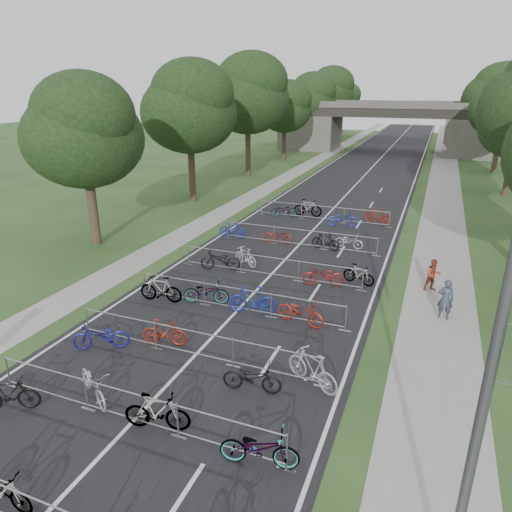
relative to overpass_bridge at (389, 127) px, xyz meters
The scene contains 51 objects.
road 15.41m from the overpass_bridge, 90.00° to the right, with size 11.00×140.00×0.01m, color black.
sidewalk_right 17.36m from the overpass_bridge, 61.93° to the right, with size 3.00×140.00×0.01m, color gray.
sidewalk_left 17.14m from the overpass_bridge, 116.57° to the right, with size 2.00×140.00×0.01m, color gray.
lane_markings 15.41m from the overpass_bridge, 90.00° to the right, with size 0.12×140.00×0.00m, color silver.
overpass_bridge is the anchor object (origin of this frame).
lamppost 63.55m from the overpass_bridge, 82.47° to the right, with size 0.61×0.65×8.21m.
tree_left_0 50.47m from the overpass_bridge, 103.07° to the right, with size 6.72×6.72×10.25m.
tree_left_1 38.97m from the overpass_bridge, 107.08° to the right, with size 7.56×7.56×11.53m.
tree_left_2 27.92m from the overpass_bridge, 114.44° to the right, with size 8.40×8.40×12.81m.
tree_left_3 17.59m from the overpass_bridge, 131.07° to the right, with size 6.72×6.72×10.25m.
tree_right_3 18.82m from the overpass_bridge, 44.93° to the right, with size 7.17×7.17×10.93m.
tree_left_4 12.05m from the overpass_bridge, behind, with size 7.56×7.56×11.53m.
tree_right_4 13.86m from the overpass_bridge, ahead, with size 8.18×8.18×12.47m.
tree_left_5 16.44m from the overpass_bridge, 136.20° to the left, with size 8.40×8.40×12.81m.
tree_right_5 17.23m from the overpass_bridge, 39.82° to the left, with size 6.16×6.16×9.39m.
tree_left_6 25.77m from the overpass_bridge, 116.43° to the left, with size 6.72×6.72×10.25m.
tree_right_6 26.62m from the overpass_bridge, 60.25° to the left, with size 7.17×7.17×10.93m.
barrier_row_0 65.07m from the overpass_bridge, 90.00° to the right, with size 9.70×0.08×1.10m.
barrier_row_1 61.47m from the overpass_bridge, 90.00° to the right, with size 9.70×0.08×1.10m.
barrier_row_2 57.88m from the overpass_bridge, 90.00° to the right, with size 9.70×0.08×1.10m.
barrier_row_3 54.08m from the overpass_bridge, 90.00° to the right, with size 9.70×0.08×1.10m.
barrier_row_4 50.09m from the overpass_bridge, 90.00° to the right, with size 9.70×0.08×1.10m.
barrier_row_5 45.10m from the overpass_bridge, 90.00° to the right, with size 9.70×0.08×1.10m.
barrier_row_6 39.11m from the overpass_bridge, 90.00° to the right, with size 9.70×0.08×1.10m.
bike_1 64.84m from the overpass_bridge, 90.86° to the right, with size 0.47×1.67×1.00m, color #97999E.
bike_4 62.40m from the overpass_bridge, 93.35° to the right, with size 0.50×1.79×1.07m, color black.
bike_5 61.02m from the overpass_bridge, 91.57° to the right, with size 0.71×2.04×1.07m, color gray.
bike_6 61.40m from the overpass_bridge, 89.21° to the right, with size 0.54×1.89×1.14m, color #97999E.
bike_7 61.69m from the overpass_bridge, 86.35° to the right, with size 0.71×2.03×1.07m, color #97999E.
bike_8 58.70m from the overpass_bridge, 93.29° to the right, with size 0.70×2.00×1.05m, color navy.
bike_9 57.55m from the overpass_bridge, 91.36° to the right, with size 0.49×1.72×1.03m, color maroon.
bike_10 58.94m from the overpass_bridge, 87.43° to the right, with size 0.65×1.88×0.99m, color black.
bike_11 58.08m from the overpass_bridge, 85.75° to the right, with size 0.58×2.07×1.24m, color #9B9CA2.
bike_12 54.57m from the overpass_bridge, 93.68° to the right, with size 0.56×1.99×1.19m, color #97999E.
bike_13 53.89m from the overpass_bridge, 91.66° to the right, with size 0.70×2.01×1.06m, color #97999E.
bike_14 54.02m from the overpass_bridge, 89.28° to the right, with size 0.58×2.06×1.24m, color navy.
bike_15 54.24m from the overpass_bridge, 87.02° to the right, with size 0.72×2.06×1.08m, color maroon.
bike_16 50.21m from the overpass_bridge, 93.07° to the right, with size 0.72×2.07×1.09m, color black.
bike_17 49.14m from the overpass_bridge, 91.98° to the right, with size 0.47×1.67×1.01m, color #B6B5BD.
bike_18 50.22m from the overpass_bridge, 86.84° to the right, with size 0.68×1.96×1.03m, color maroon.
bike_19 49.52m from the overpass_bridge, 85.01° to the right, with size 0.46×1.63×0.98m, color #97999E.
bike_20 45.21m from the overpass_bridge, 95.47° to the right, with size 0.52×1.82×1.10m, color navy.
bike_21 44.97m from the overpass_bridge, 91.67° to the right, with size 0.61×1.76×0.93m, color maroon.
bike_22 45.10m from the overpass_bridge, 87.90° to the right, with size 0.49×1.72×1.04m, color black.
bike_23 44.38m from the overpass_bridge, 86.27° to the right, with size 0.58×1.67×0.88m, color #A5A4AC.
bike_24 39.34m from the overpass_bridge, 94.15° to the right, with size 0.66×1.90×1.00m, color #97999E.
bike_25 38.37m from the overpass_bridge, 91.90° to the right, with size 0.59×2.09×1.25m, color #97999E.
bike_26 40.01m from the overpass_bridge, 87.73° to the right, with size 0.72×2.05×1.08m, color #1C269B.
bike_27 38.83m from the overpass_bridge, 84.41° to the right, with size 0.56×1.99×1.20m, color maroon.
pedestrian_a 52.17m from the overpass_bridge, 81.01° to the right, with size 0.62×0.41×1.71m, color #31354A.
pedestrian_b 49.39m from the overpass_bridge, 81.11° to the right, with size 0.74×0.58×1.53m, color #9B3821.
Camera 1 is at (7.13, -4.84, 8.96)m, focal length 32.00 mm.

